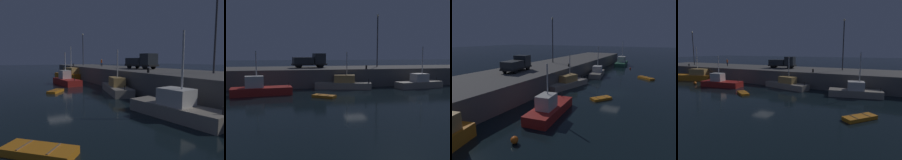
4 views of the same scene
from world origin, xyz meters
TOP-DOWN VIEW (x-y plane):
  - ground_plane at (0.00, 0.00)m, footprint 320.00×320.00m
  - pier_quay at (0.00, 13.64)m, footprint 80.00×10.80m
  - fishing_boat_blue at (30.44, 4.85)m, footprint 8.77×3.36m
  - fishing_boat_white at (11.52, 5.93)m, footprint 7.49×3.49m
  - fishing_boat_orange at (0.14, 7.14)m, footprint 8.42×4.13m
  - fishing_boat_grey at (-11.25, 3.50)m, footprint 7.55×3.37m
  - dinghy_orange_near at (13.14, -3.55)m, footprint 3.10×3.30m
  - rowboat_white_mid at (-3.70, 0.29)m, footprint 2.90×2.55m
  - mooring_buoy_near at (-17.29, 2.85)m, footprint 0.60×0.60m
  - mooring_buoy_mid at (24.54, 1.32)m, footprint 0.39×0.39m
  - lamp_post_east at (8.02, 14.75)m, footprint 0.44×0.44m
  - utility_truck at (-4.09, 13.95)m, footprint 5.98×2.95m
  - bollard_central at (4.18, 9.01)m, footprint 0.28×0.28m

SIDE VIEW (x-z plane):
  - ground_plane at x=0.00m, z-range 0.00..0.00m
  - rowboat_white_mid at x=-3.70m, z-range -0.02..0.33m
  - dinghy_orange_near at x=13.14m, z-range -0.02..0.38m
  - mooring_buoy_mid at x=24.54m, z-range 0.00..0.39m
  - mooring_buoy_near at x=-17.29m, z-range 0.00..0.60m
  - fishing_boat_orange at x=0.14m, z-range -2.00..3.40m
  - fishing_boat_white at x=11.52m, z-range -2.35..3.83m
  - fishing_boat_grey at x=-11.25m, z-range -1.98..3.47m
  - fishing_boat_blue at x=30.44m, z-range -2.55..4.32m
  - pier_quay at x=0.00m, z-range 0.00..2.74m
  - bollard_central at x=4.18m, z-range 2.74..3.31m
  - utility_truck at x=-4.09m, z-range 2.74..5.14m
  - lamp_post_east at x=8.02m, z-range 3.44..12.81m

